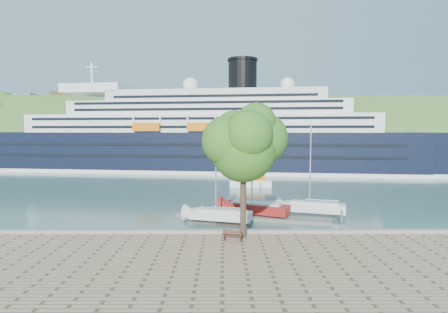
% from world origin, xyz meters
% --- Properties ---
extents(ground, '(400.00, 400.00, 0.00)m').
position_xyz_m(ground, '(0.00, 0.00, 0.00)').
color(ground, '#315753').
rests_on(ground, ground).
extents(far_hillside, '(400.00, 50.00, 24.00)m').
position_xyz_m(far_hillside, '(0.00, 145.00, 12.00)').
color(far_hillside, '#3A6227').
rests_on(far_hillside, ground).
extents(quay_coping, '(220.00, 0.50, 0.30)m').
position_xyz_m(quay_coping, '(0.00, -0.20, 1.15)').
color(quay_coping, slate).
rests_on(quay_coping, promenade).
extents(cruise_ship, '(119.15, 33.31, 26.48)m').
position_xyz_m(cruise_ship, '(-9.22, 58.20, 13.24)').
color(cruise_ship, black).
rests_on(cruise_ship, ground).
extents(park_bench, '(1.71, 0.99, 1.03)m').
position_xyz_m(park_bench, '(-0.70, -2.42, 1.51)').
color(park_bench, '#412112').
rests_on(park_bench, promenade).
extents(promenade_tree, '(7.14, 7.14, 11.83)m').
position_xyz_m(promenade_tree, '(0.16, -1.55, 6.92)').
color(promenade_tree, '#235817').
rests_on(promenade_tree, promenade).
extents(floating_pontoon, '(17.05, 6.34, 0.38)m').
position_xyz_m(floating_pontoon, '(1.65, 8.95, 0.19)').
color(floating_pontoon, slate).
rests_on(floating_pontoon, ground).
extents(sailboat_white_near, '(7.47, 3.96, 9.30)m').
position_xyz_m(sailboat_white_near, '(-1.75, 6.84, 4.65)').
color(sailboat_white_near, silver).
rests_on(sailboat_white_near, ground).
extents(sailboat_red, '(8.25, 5.50, 10.43)m').
position_xyz_m(sailboat_red, '(2.26, 9.72, 5.21)').
color(sailboat_red, maroon).
rests_on(sailboat_red, ground).
extents(sailboat_white_far, '(7.86, 4.27, 9.79)m').
position_xyz_m(sailboat_white_far, '(8.94, 10.44, 4.90)').
color(sailboat_white_far, silver).
rests_on(sailboat_white_far, ground).
extents(tender_launch, '(7.37, 2.76, 2.01)m').
position_xyz_m(tender_launch, '(3.23, 33.02, 1.01)').
color(tender_launch, '#D7640C').
rests_on(tender_launch, ground).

